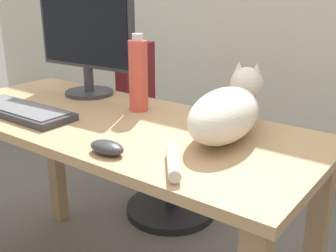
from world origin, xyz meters
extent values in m
cube|color=tan|center=(0.00, 0.00, 0.73)|extent=(1.43, 0.60, 0.03)
cube|color=#977752|center=(-0.66, 0.24, 0.36)|extent=(0.06, 0.06, 0.71)
cube|color=#977752|center=(0.66, 0.24, 0.36)|extent=(0.06, 0.06, 0.71)
cylinder|color=black|center=(-0.22, 0.64, 0.02)|extent=(0.48, 0.48, 0.04)
cylinder|color=black|center=(-0.22, 0.64, 0.22)|extent=(0.06, 0.06, 0.44)
cylinder|color=maroon|center=(-0.22, 0.64, 0.47)|extent=(0.44, 0.44, 0.06)
cube|color=maroon|center=(-0.40, 0.59, 0.70)|extent=(0.16, 0.35, 0.40)
cylinder|color=#333338|center=(-0.32, 0.19, 0.75)|extent=(0.20, 0.20, 0.01)
cylinder|color=#333338|center=(-0.32, 0.19, 0.81)|extent=(0.04, 0.04, 0.10)
cube|color=#333338|center=(-0.32, 0.19, 1.01)|extent=(0.48, 0.06, 0.30)
cube|color=black|center=(-0.32, 0.18, 1.01)|extent=(0.45, 0.03, 0.27)
cube|color=#333338|center=(-0.30, -0.15, 0.76)|extent=(0.44, 0.15, 0.02)
cube|color=slate|center=(-0.30, -0.15, 0.77)|extent=(0.40, 0.12, 0.00)
ellipsoid|color=silver|center=(0.40, 0.06, 0.82)|extent=(0.24, 0.39, 0.15)
sphere|color=silver|center=(0.36, 0.27, 0.87)|extent=(0.11, 0.11, 0.11)
cone|color=silver|center=(0.33, 0.27, 0.92)|extent=(0.04, 0.04, 0.04)
cone|color=silver|center=(0.39, 0.28, 0.92)|extent=(0.04, 0.04, 0.04)
cylinder|color=silver|center=(0.40, -0.20, 0.76)|extent=(0.14, 0.16, 0.03)
ellipsoid|color=#333338|center=(0.20, -0.23, 0.76)|extent=(0.11, 0.06, 0.04)
cylinder|color=#D84C3D|center=(0.00, 0.14, 0.87)|extent=(0.07, 0.07, 0.25)
cylinder|color=silver|center=(0.00, 0.14, 1.01)|extent=(0.04, 0.04, 0.02)
camera|label=1|loc=(0.96, -0.97, 1.18)|focal=44.17mm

